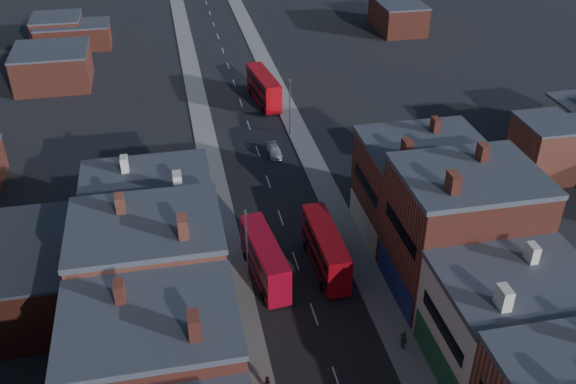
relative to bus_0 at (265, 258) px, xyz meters
name	(u,v)px	position (x,y,z in m)	size (l,w,h in m)	color
pavement_west	(214,179)	(-3.00, 19.87, -2.29)	(3.00, 200.00, 0.12)	gray
pavement_east	(316,168)	(10.00, 19.87, -2.29)	(3.00, 200.00, 0.12)	gray
lamp_post_2	(247,241)	(-1.70, -0.13, 2.35)	(0.25, 0.70, 8.12)	slate
lamp_post_3	(290,104)	(8.70, 29.87, 2.35)	(0.25, 0.70, 8.12)	slate
bus_0	(265,258)	(0.00, 0.00, 0.00)	(3.41, 10.28, 4.36)	red
bus_1	(325,248)	(6.16, 0.31, 0.05)	(2.77, 10.34, 4.45)	#AC0913
bus_2	(264,88)	(7.00, 41.23, 0.14)	(3.72, 10.91, 4.62)	#A4070E
car_2	(263,261)	(0.15, 1.76, -1.69)	(2.17, 4.72, 1.31)	black
car_3	(274,151)	(5.52, 24.53, -1.79)	(1.58, 3.89, 1.13)	silver
ped_1	(267,384)	(-2.29, -14.08, -1.47)	(0.74, 0.41, 1.53)	#381716
ped_3	(404,340)	(9.97, -11.83, -1.31)	(1.08, 0.49, 1.84)	#5B564E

